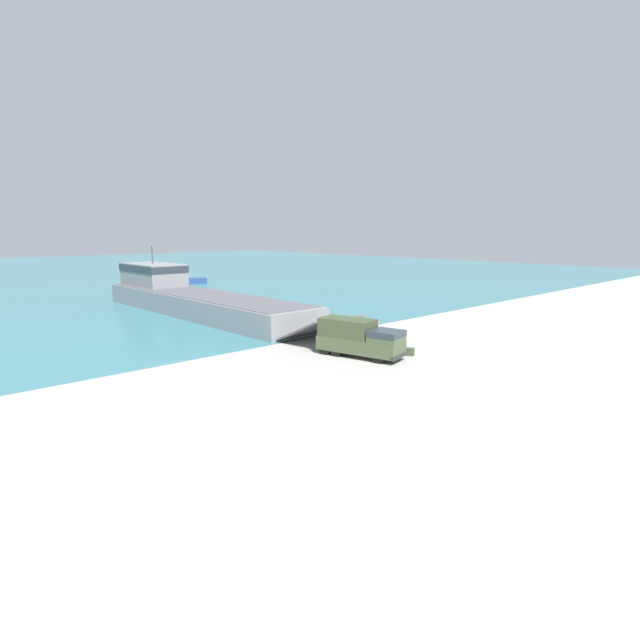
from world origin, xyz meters
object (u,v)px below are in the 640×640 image
at_px(mooring_bollard, 350,331).
at_px(cargo_crate, 410,352).
at_px(military_truck, 359,338).
at_px(landing_craft, 190,296).
at_px(moored_boat_a, 183,280).
at_px(soldier_on_ramp, 384,341).

distance_m(mooring_bollard, cargo_crate, 8.63).
relative_size(mooring_bollard, cargo_crate, 1.26).
height_order(military_truck, mooring_bollard, military_truck).
relative_size(landing_craft, mooring_bollard, 47.02).
bearing_deg(cargo_crate, landing_craft, 94.20).
distance_m(landing_craft, cargo_crate, 32.33).
height_order(moored_boat_a, cargo_crate, moored_boat_a).
bearing_deg(moored_boat_a, mooring_bollard, 4.40).
height_order(landing_craft, soldier_on_ramp, landing_craft).
relative_size(landing_craft, military_truck, 5.69).
bearing_deg(landing_craft, soldier_on_ramp, -88.31).
bearing_deg(soldier_on_ramp, cargo_crate, 172.64).
height_order(military_truck, cargo_crate, military_truck).
relative_size(military_truck, soldier_on_ramp, 4.15).
height_order(landing_craft, military_truck, landing_craft).
distance_m(military_truck, moored_boat_a, 62.23).
xyz_separation_m(landing_craft, military_truck, (-0.93, -29.72, -0.43)).
bearing_deg(moored_boat_a, cargo_crate, 4.25).
distance_m(soldier_on_ramp, moored_boat_a, 62.27).
height_order(mooring_bollard, cargo_crate, mooring_bollard).
xyz_separation_m(soldier_on_ramp, cargo_crate, (0.94, -1.87, -0.73)).
bearing_deg(landing_craft, cargo_crate, -86.80).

